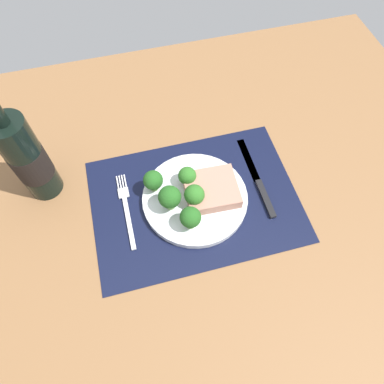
{
  "coord_description": "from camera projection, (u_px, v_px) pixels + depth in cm",
  "views": [
    {
      "loc": [
        -10.36,
        -37.03,
        69.85
      ],
      "look_at": [
        -0.35,
        1.29,
        1.9
      ],
      "focal_mm": 32.51,
      "sensor_mm": 36.0,
      "label": 1
    }
  ],
  "objects": [
    {
      "name": "ground_plane",
      "position": [
        195.0,
        204.0,
        0.81
      ],
      "size": [
        140.0,
        110.0,
        3.0
      ],
      "primitive_type": "cube",
      "color": "brown"
    },
    {
      "name": "placemat",
      "position": [
        195.0,
        200.0,
        0.8
      ],
      "size": [
        46.63,
        33.46,
        0.3
      ],
      "primitive_type": "cube",
      "color": "black",
      "rests_on": "ground_plane"
    },
    {
      "name": "plate",
      "position": [
        195.0,
        198.0,
        0.79
      ],
      "size": [
        23.78,
        23.78,
        1.6
      ],
      "primitive_type": "cylinder",
      "color": "silver",
      "rests_on": "placemat"
    },
    {
      "name": "steak",
      "position": [
        211.0,
        190.0,
        0.77
      ],
      "size": [
        12.07,
        10.8,
        2.77
      ],
      "primitive_type": "cube",
      "rotation": [
        0.0,
        0.0,
        -0.05
      ],
      "color": "tan",
      "rests_on": "plate"
    },
    {
      "name": "broccoli_near_fork",
      "position": [
        153.0,
        181.0,
        0.77
      ],
      "size": [
        4.44,
        4.44,
        5.48
      ],
      "color": "#6B994C",
      "rests_on": "plate"
    },
    {
      "name": "broccoli_back_left",
      "position": [
        190.0,
        218.0,
        0.71
      ],
      "size": [
        4.51,
        4.51,
        6.1
      ],
      "color": "#5B8942",
      "rests_on": "plate"
    },
    {
      "name": "broccoli_front_edge",
      "position": [
        187.0,
        176.0,
        0.77
      ],
      "size": [
        4.11,
        4.11,
        5.01
      ],
      "color": "#5B8942",
      "rests_on": "plate"
    },
    {
      "name": "broccoli_center",
      "position": [
        170.0,
        197.0,
        0.73
      ],
      "size": [
        4.96,
        4.96,
        6.74
      ],
      "color": "#6B994C",
      "rests_on": "plate"
    },
    {
      "name": "broccoli_near_steak",
      "position": [
        194.0,
        195.0,
        0.74
      ],
      "size": [
        4.49,
        4.49,
        5.76
      ],
      "color": "#5B8942",
      "rests_on": "plate"
    },
    {
      "name": "fork",
      "position": [
        127.0,
        209.0,
        0.78
      ],
      "size": [
        2.4,
        19.2,
        0.5
      ],
      "rotation": [
        0.0,
        0.0,
        -0.02
      ],
      "color": "silver",
      "rests_on": "placemat"
    },
    {
      "name": "knife",
      "position": [
        259.0,
        183.0,
        0.81
      ],
      "size": [
        1.8,
        23.0,
        0.8
      ],
      "rotation": [
        0.0,
        0.0,
        0.03
      ],
      "color": "black",
      "rests_on": "placemat"
    },
    {
      "name": "wine_bottle",
      "position": [
        27.0,
        158.0,
        0.72
      ],
      "size": [
        7.58,
        7.58,
        32.39
      ],
      "color": "black",
      "rests_on": "ground_plane"
    }
  ]
}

